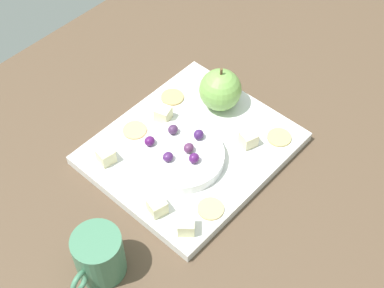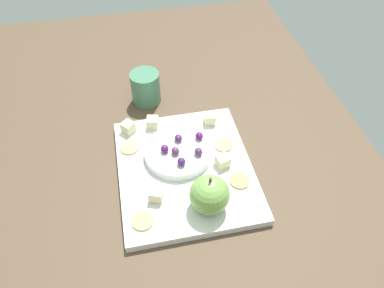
{
  "view_description": "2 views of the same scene",
  "coord_description": "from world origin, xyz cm",
  "px_view_note": "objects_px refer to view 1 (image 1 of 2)",
  "views": [
    {
      "loc": [
        45.25,
        39.06,
        81.99
      ],
      "look_at": [
        0.31,
        -1.6,
        8.66
      ],
      "focal_mm": 51.7,
      "sensor_mm": 36.0,
      "label": 1
    },
    {
      "loc": [
        -51.84,
        5.73,
        68.16
      ],
      "look_at": [
        1.06,
        -5.2,
        10.15
      ],
      "focal_mm": 34.38,
      "sensor_mm": 36.0,
      "label": 2
    }
  ],
  "objects_px": {
    "platter": "(191,148)",
    "apple_whole": "(220,90)",
    "cracker_3": "(279,137)",
    "cracker_2": "(172,97)",
    "cheese_cube_0": "(106,156)",
    "cup": "(99,256)",
    "cheese_cube_2": "(186,226)",
    "grape_1": "(189,148)",
    "cracker_1": "(135,130)",
    "grape_0": "(199,135)",
    "serving_dish": "(181,156)",
    "cheese_cube_4": "(163,114)",
    "grape_3": "(194,158)",
    "cheese_cube_3": "(157,206)",
    "grape_5": "(150,141)",
    "cheese_cube_1": "(248,139)",
    "grape_4": "(172,130)",
    "grape_2": "(168,157)",
    "cracker_0": "(211,209)"
  },
  "relations": [
    {
      "from": "cheese_cube_0",
      "to": "cup",
      "type": "height_order",
      "value": "cup"
    },
    {
      "from": "cracker_1",
      "to": "grape_5",
      "type": "distance_m",
      "value": 0.06
    },
    {
      "from": "grape_1",
      "to": "cracker_3",
      "type": "bearing_deg",
      "value": 147.76
    },
    {
      "from": "cheese_cube_2",
      "to": "cracker_3",
      "type": "relative_size",
      "value": 0.61
    },
    {
      "from": "cup",
      "to": "cracker_0",
      "type": "bearing_deg",
      "value": 161.81
    },
    {
      "from": "cracker_2",
      "to": "cracker_3",
      "type": "bearing_deg",
      "value": 104.67
    },
    {
      "from": "cheese_cube_2",
      "to": "grape_0",
      "type": "xyz_separation_m",
      "value": [
        -0.14,
        -0.1,
        0.02
      ]
    },
    {
      "from": "platter",
      "to": "apple_whole",
      "type": "distance_m",
      "value": 0.12
    },
    {
      "from": "cracker_0",
      "to": "cracker_2",
      "type": "bearing_deg",
      "value": -122.85
    },
    {
      "from": "serving_dish",
      "to": "cracker_3",
      "type": "xyz_separation_m",
      "value": [
        -0.15,
        0.1,
        -0.01
      ]
    },
    {
      "from": "platter",
      "to": "grape_3",
      "type": "bearing_deg",
      "value": 47.18
    },
    {
      "from": "cracker_1",
      "to": "grape_0",
      "type": "xyz_separation_m",
      "value": [
        -0.05,
        0.11,
        0.03
      ]
    },
    {
      "from": "apple_whole",
      "to": "grape_1",
      "type": "height_order",
      "value": "apple_whole"
    },
    {
      "from": "apple_whole",
      "to": "grape_4",
      "type": "bearing_deg",
      "value": -2.32
    },
    {
      "from": "cheese_cube_3",
      "to": "cheese_cube_0",
      "type": "bearing_deg",
      "value": -95.95
    },
    {
      "from": "cheese_cube_4",
      "to": "grape_2",
      "type": "height_order",
      "value": "grape_2"
    },
    {
      "from": "serving_dish",
      "to": "grape_3",
      "type": "xyz_separation_m",
      "value": [
        -0.0,
        0.03,
        0.02
      ]
    },
    {
      "from": "cracker_0",
      "to": "cup",
      "type": "distance_m",
      "value": 0.2
    },
    {
      "from": "platter",
      "to": "cheese_cube_3",
      "type": "relative_size",
      "value": 12.64
    },
    {
      "from": "apple_whole",
      "to": "grape_3",
      "type": "xyz_separation_m",
      "value": [
        0.15,
        0.07,
        -0.01
      ]
    },
    {
      "from": "serving_dish",
      "to": "cracker_1",
      "type": "height_order",
      "value": "serving_dish"
    },
    {
      "from": "cracker_1",
      "to": "cup",
      "type": "distance_m",
      "value": 0.27
    },
    {
      "from": "cheese_cube_4",
      "to": "grape_0",
      "type": "xyz_separation_m",
      "value": [
        0.0,
        0.09,
        0.02
      ]
    },
    {
      "from": "cheese_cube_1",
      "to": "grape_4",
      "type": "xyz_separation_m",
      "value": [
        0.08,
        -0.11,
        0.01
      ]
    },
    {
      "from": "grape_0",
      "to": "cracker_2",
      "type": "bearing_deg",
      "value": -115.08
    },
    {
      "from": "cheese_cube_2",
      "to": "grape_1",
      "type": "height_order",
      "value": "grape_1"
    },
    {
      "from": "cracker_3",
      "to": "cracker_1",
      "type": "bearing_deg",
      "value": -51.62
    },
    {
      "from": "grape_5",
      "to": "grape_2",
      "type": "bearing_deg",
      "value": 85.92
    },
    {
      "from": "cracker_2",
      "to": "grape_3",
      "type": "xyz_separation_m",
      "value": [
        0.1,
        0.14,
        0.03
      ]
    },
    {
      "from": "apple_whole",
      "to": "cracker_0",
      "type": "distance_m",
      "value": 0.24
    },
    {
      "from": "cheese_cube_1",
      "to": "cracker_2",
      "type": "xyz_separation_m",
      "value": [
        0.01,
        -0.18,
        -0.01
      ]
    },
    {
      "from": "cracker_3",
      "to": "cup",
      "type": "height_order",
      "value": "cup"
    },
    {
      "from": "cheese_cube_3",
      "to": "cracker_1",
      "type": "bearing_deg",
      "value": -122.13
    },
    {
      "from": "cheese_cube_3",
      "to": "grape_5",
      "type": "height_order",
      "value": "grape_5"
    },
    {
      "from": "cheese_cube_0",
      "to": "cheese_cube_1",
      "type": "distance_m",
      "value": 0.25
    },
    {
      "from": "cracker_3",
      "to": "cracker_2",
      "type": "bearing_deg",
      "value": -75.33
    },
    {
      "from": "cracker_3",
      "to": "grape_5",
      "type": "relative_size",
      "value": 2.28
    },
    {
      "from": "grape_1",
      "to": "grape_3",
      "type": "bearing_deg",
      "value": 64.02
    },
    {
      "from": "cracker_3",
      "to": "grape_3",
      "type": "xyz_separation_m",
      "value": [
        0.15,
        -0.07,
        0.03
      ]
    },
    {
      "from": "platter",
      "to": "grape_0",
      "type": "xyz_separation_m",
      "value": [
        -0.01,
        0.01,
        0.04
      ]
    },
    {
      "from": "apple_whole",
      "to": "grape_1",
      "type": "bearing_deg",
      "value": 18.0
    },
    {
      "from": "serving_dish",
      "to": "cheese_cube_4",
      "type": "height_order",
      "value": "cheese_cube_4"
    },
    {
      "from": "serving_dish",
      "to": "cheese_cube_2",
      "type": "bearing_deg",
      "value": 45.96
    },
    {
      "from": "cheese_cube_0",
      "to": "cup",
      "type": "bearing_deg",
      "value": 45.04
    },
    {
      "from": "cheese_cube_0",
      "to": "grape_4",
      "type": "distance_m",
      "value": 0.12
    },
    {
      "from": "cheese_cube_0",
      "to": "grape_2",
      "type": "distance_m",
      "value": 0.11
    },
    {
      "from": "grape_4",
      "to": "grape_5",
      "type": "height_order",
      "value": "same"
    },
    {
      "from": "cheese_cube_0",
      "to": "grape_0",
      "type": "distance_m",
      "value": 0.17
    },
    {
      "from": "cracker_2",
      "to": "cracker_1",
      "type": "bearing_deg",
      "value": 3.74
    },
    {
      "from": "cheese_cube_2",
      "to": "cracker_1",
      "type": "relative_size",
      "value": 0.61
    }
  ]
}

